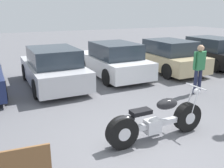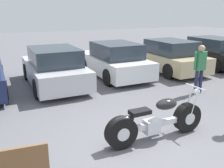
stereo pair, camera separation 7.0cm
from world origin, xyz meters
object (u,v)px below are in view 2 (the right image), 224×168
Objects in this scene: person_standing at (200,65)px; parked_car_champagne at (168,57)px; motorcycle at (155,121)px; parked_car_white at (114,61)px; parked_car_silver at (54,68)px; parked_car_black at (210,53)px.

parked_car_champagne is at bearing 70.82° from person_standing.
parked_car_white is (1.59, 5.29, 0.26)m from motorcycle.
parked_car_silver is at bearing 144.59° from person_standing.
motorcycle is 0.59× the size of parked_car_black.
parked_car_black reaches higher than motorcycle.
parked_car_champagne is 1.00× the size of parked_car_black.
parked_car_black is at bearing 0.65° from parked_car_silver.
parked_car_black is (6.85, 5.07, 0.26)m from motorcycle.
parked_car_white is 1.00× the size of parked_car_champagne.
person_standing reaches higher than parked_car_silver.
motorcycle is 0.59× the size of parked_car_white.
motorcycle is 6.61m from parked_car_champagne.
parked_car_black is at bearing 0.02° from parked_car_champagne.
parked_car_white is at bearing 6.70° from parked_car_silver.
parked_car_silver reaches higher than motorcycle.
parked_car_white is 3.65m from person_standing.
person_standing is (-1.07, -3.07, 0.30)m from parked_car_champagne.
person_standing reaches higher than parked_car_black.
parked_car_black is (7.88, 0.09, 0.00)m from parked_car_silver.
motorcycle is at bearing -106.75° from parked_car_white.
person_standing is at bearing -35.41° from parked_car_silver.
parked_car_champagne is at bearing -179.98° from parked_car_black.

